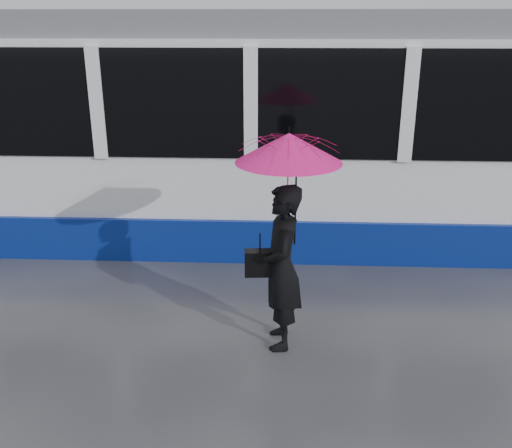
{
  "coord_description": "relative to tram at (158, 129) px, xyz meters",
  "views": [
    {
      "loc": [
        0.66,
        -6.08,
        3.28
      ],
      "look_at": [
        0.37,
        -0.16,
        1.1
      ],
      "focal_mm": 40.0,
      "sensor_mm": 36.0,
      "label": 1
    }
  ],
  "objects": [
    {
      "name": "ground",
      "position": [
        1.27,
        -2.5,
        -1.64
      ],
      "size": [
        90.0,
        90.0,
        0.0
      ],
      "primitive_type": "plane",
      "color": "#2D2D32",
      "rests_on": "ground"
    },
    {
      "name": "rails",
      "position": [
        1.27,
        -0.0,
        -1.63
      ],
      "size": [
        34.0,
        1.51,
        0.02
      ],
      "color": "#3F3D38",
      "rests_on": "ground"
    },
    {
      "name": "tram",
      "position": [
        0.0,
        0.0,
        0.0
      ],
      "size": [
        26.0,
        2.56,
        3.35
      ],
      "color": "white",
      "rests_on": "ground"
    },
    {
      "name": "woman",
      "position": [
        1.93,
        -3.31,
        -0.77
      ],
      "size": [
        0.46,
        0.66,
        1.74
      ],
      "primitive_type": "imported",
      "rotation": [
        0.0,
        0.0,
        -1.5
      ],
      "color": "black",
      "rests_on": "ground"
    },
    {
      "name": "umbrella",
      "position": [
        1.98,
        -3.31,
        0.27
      ],
      "size": [
        1.1,
        1.1,
        1.18
      ],
      "rotation": [
        0.0,
        0.0,
        0.08
      ],
      "color": "#E21365",
      "rests_on": "ground"
    },
    {
      "name": "handbag",
      "position": [
        1.71,
        -3.29,
        -0.72
      ],
      "size": [
        0.32,
        0.16,
        0.45
      ],
      "rotation": [
        0.0,
        0.0,
        0.08
      ],
      "color": "black",
      "rests_on": "ground"
    }
  ]
}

